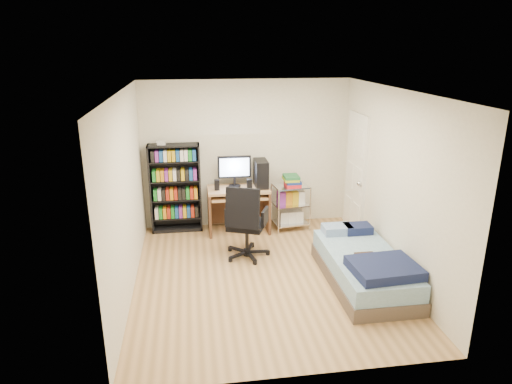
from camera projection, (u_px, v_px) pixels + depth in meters
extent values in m
cube|color=tan|center=(265.00, 277.00, 6.27)|extent=(3.50, 4.00, 0.04)
cube|color=white|center=(266.00, 89.00, 5.48)|extent=(3.50, 4.00, 0.04)
cube|color=silver|center=(246.00, 154.00, 7.78)|extent=(3.50, 0.04, 2.50)
cube|color=silver|center=(303.00, 259.00, 3.98)|extent=(3.50, 0.04, 2.50)
cube|color=silver|center=(124.00, 196.00, 5.63)|extent=(0.04, 4.00, 2.50)
cube|color=silver|center=(395.00, 184.00, 6.12)|extent=(0.04, 4.00, 2.50)
cube|color=black|center=(176.00, 188.00, 7.60)|extent=(0.84, 0.28, 1.49)
cube|color=black|center=(177.00, 217.00, 7.76)|extent=(0.78, 0.26, 0.02)
cube|color=#A22615|center=(177.00, 211.00, 7.72)|extent=(0.73, 0.22, 0.18)
cube|color=black|center=(176.00, 199.00, 7.66)|extent=(0.78, 0.26, 0.02)
cube|color=#154997|center=(176.00, 193.00, 7.61)|extent=(0.73, 0.22, 0.18)
cube|color=black|center=(175.00, 180.00, 7.56)|extent=(0.78, 0.26, 0.02)
cube|color=gold|center=(175.00, 174.00, 7.51)|extent=(0.73, 0.22, 0.18)
cube|color=black|center=(174.00, 161.00, 7.45)|extent=(0.78, 0.26, 0.02)
cube|color=#1B7E28|center=(174.00, 155.00, 7.41)|extent=(0.73, 0.22, 0.18)
cube|color=silver|center=(161.00, 143.00, 7.33)|extent=(0.13, 0.12, 0.06)
cube|color=tan|center=(238.00, 189.00, 7.56)|extent=(1.02, 0.56, 0.04)
cube|color=#3D2E21|center=(210.00, 212.00, 7.61)|extent=(0.04, 0.56, 0.72)
cube|color=#3D2E21|center=(267.00, 209.00, 7.74)|extent=(0.04, 0.56, 0.72)
cube|color=#3D2E21|center=(237.00, 205.00, 7.91)|extent=(0.98, 0.03, 0.66)
cube|color=tan|center=(239.00, 197.00, 7.51)|extent=(0.92, 0.46, 0.03)
cube|color=black|center=(239.00, 196.00, 7.49)|extent=(0.45, 0.15, 0.03)
cube|color=black|center=(234.00, 167.00, 7.55)|extent=(0.55, 0.05, 0.37)
cube|color=#CCE1FF|center=(234.00, 167.00, 7.52)|extent=(0.49, 0.01, 0.31)
cube|color=black|center=(261.00, 173.00, 7.58)|extent=(0.20, 0.43, 0.45)
cube|color=black|center=(217.00, 185.00, 7.43)|extent=(0.08, 0.08, 0.17)
cube|color=black|center=(249.00, 184.00, 7.45)|extent=(0.08, 0.08, 0.17)
cylinder|color=black|center=(247.00, 238.00, 6.79)|extent=(0.05, 0.05, 0.40)
cube|color=black|center=(247.00, 224.00, 6.72)|extent=(0.66, 0.66, 0.08)
cube|color=black|center=(243.00, 208.00, 6.40)|extent=(0.51, 0.32, 0.58)
cube|color=black|center=(229.00, 214.00, 6.74)|extent=(0.16, 0.31, 0.23)
cube|color=black|center=(265.00, 217.00, 6.62)|extent=(0.16, 0.31, 0.23)
cylinder|color=silver|center=(279.00, 213.00, 7.52)|extent=(0.03, 0.03, 0.77)
cylinder|color=silver|center=(310.00, 209.00, 7.67)|extent=(0.03, 0.03, 0.77)
cylinder|color=silver|center=(271.00, 205.00, 7.89)|extent=(0.03, 0.03, 0.77)
cylinder|color=silver|center=(302.00, 202.00, 8.03)|extent=(0.03, 0.03, 0.77)
cube|color=silver|center=(290.00, 222.00, 7.86)|extent=(0.61, 0.47, 0.02)
cube|color=silver|center=(291.00, 204.00, 7.76)|extent=(0.61, 0.47, 0.02)
cube|color=silver|center=(291.00, 186.00, 7.66)|extent=(0.61, 0.47, 0.02)
cube|color=red|center=(291.00, 180.00, 7.63)|extent=(0.28, 0.34, 0.18)
cube|color=brown|center=(363.00, 276.00, 6.08)|extent=(0.92, 1.85, 0.18)
cube|color=#93BBDB|center=(364.00, 262.00, 6.02)|extent=(0.89, 1.81, 0.22)
cube|color=#151C41|center=(384.00, 268.00, 5.49)|extent=(0.83, 0.70, 0.13)
cube|color=#A6C2EB|center=(337.00, 229.00, 6.64)|extent=(0.42, 0.28, 0.12)
cube|color=#151C41|center=(358.00, 229.00, 6.66)|extent=(0.39, 0.28, 0.12)
cube|color=#3D2313|center=(366.00, 256.00, 5.94)|extent=(0.26, 0.20, 0.01)
cube|color=white|center=(356.00, 175.00, 7.46)|extent=(0.05, 0.80, 2.00)
sphere|color=silver|center=(359.00, 183.00, 7.17)|extent=(0.08, 0.08, 0.08)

